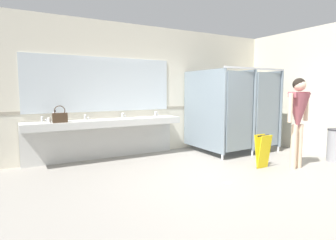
{
  "coord_description": "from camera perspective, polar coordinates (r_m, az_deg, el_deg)",
  "views": [
    {
      "loc": [
        -3.13,
        -3.44,
        1.48
      ],
      "look_at": [
        -0.84,
        0.6,
        0.99
      ],
      "focal_mm": 30.01,
      "sensor_mm": 36.0,
      "label": 1
    }
  ],
  "objects": [
    {
      "name": "bathroom_stalls",
      "position": [
        6.94,
        13.86,
        2.2
      ],
      "size": [
        1.81,
        1.55,
        1.97
      ],
      "color": "gray",
      "rests_on": "ground_plane"
    },
    {
      "name": "handbag",
      "position": [
        5.66,
        -21.11,
        0.57
      ],
      "size": [
        0.27,
        0.11,
        0.32
      ],
      "color": "#3F2D1E",
      "rests_on": "vanity_counter"
    },
    {
      "name": "wet_floor_sign",
      "position": [
        5.66,
        18.69,
        -5.97
      ],
      "size": [
        0.28,
        0.19,
        0.64
      ],
      "color": "yellow",
      "rests_on": "ground_plane"
    },
    {
      "name": "ground_plane",
      "position": [
        4.9,
        12.38,
        -12.28
      ],
      "size": [
        6.94,
        5.73,
        0.1
      ],
      "primitive_type": "cube",
      "color": "gray"
    },
    {
      "name": "paper_cup",
      "position": [
        5.72,
        -23.01,
        -0.02
      ],
      "size": [
        0.07,
        0.07,
        0.1
      ],
      "primitive_type": "cylinder",
      "color": "white",
      "rests_on": "vanity_counter"
    },
    {
      "name": "soap_dispenser",
      "position": [
        5.95,
        -21.94,
        0.7
      ],
      "size": [
        0.07,
        0.07,
        0.22
      ],
      "color": "white",
      "rests_on": "vanity_counter"
    },
    {
      "name": "floor_drain_cover",
      "position": [
        4.71,
        11.99,
        -12.34
      ],
      "size": [
        0.14,
        0.14,
        0.01
      ],
      "primitive_type": "cylinder",
      "color": "#B7BABF",
      "rests_on": "ground_plane"
    },
    {
      "name": "wall_back_tile_band",
      "position": [
        6.78,
        -2.01,
        2.43
      ],
      "size": [
        6.94,
        0.01,
        0.06
      ],
      "primitive_type": "cube",
      "color": "#9E937F",
      "rests_on": "wall_back"
    },
    {
      "name": "person_standing",
      "position": [
        5.78,
        24.94,
        1.59
      ],
      "size": [
        0.59,
        0.43,
        1.7
      ],
      "color": "beige",
      "rests_on": "ground_plane"
    },
    {
      "name": "vanity_counter",
      "position": [
        6.12,
        -12.52,
        -2.01
      ],
      "size": [
        3.28,
        0.54,
        0.98
      ],
      "color": "silver",
      "rests_on": "ground_plane"
    },
    {
      "name": "mirror_panel",
      "position": [
        6.25,
        -13.25,
        7.05
      ],
      "size": [
        3.18,
        0.02,
        1.16
      ],
      "primitive_type": "cube",
      "color": "silver",
      "rests_on": "wall_back"
    },
    {
      "name": "wall_back",
      "position": [
        6.82,
        -2.28,
        6.06
      ],
      "size": [
        6.94,
        0.12,
        2.96
      ],
      "primitive_type": "cube",
      "color": "beige",
      "rests_on": "ground_plane"
    }
  ]
}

